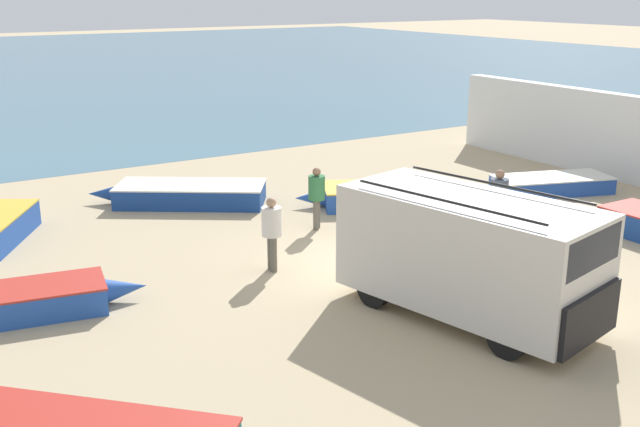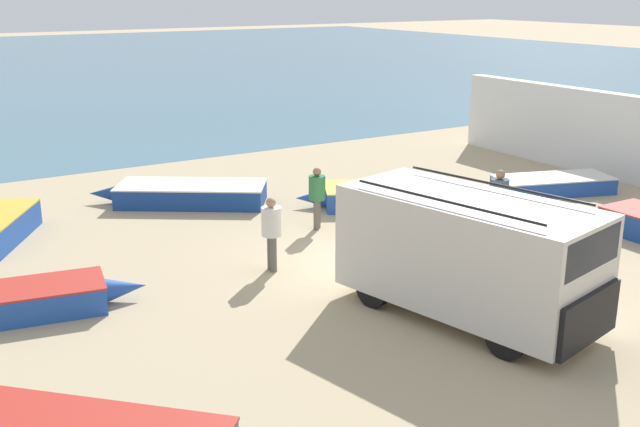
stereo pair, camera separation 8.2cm
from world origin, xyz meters
The scene contains 9 objects.
ground_plane centered at (0.00, 0.00, 0.00)m, with size 200.00×200.00×0.00m, color tan.
parked_van centered at (-0.43, -3.36, 1.27)m, with size 3.09×5.23×2.45m.
fishing_rowboat_0 centered at (-1.99, 6.67, 0.30)m, with size 4.83×3.74×0.60m.
fishing_rowboat_1 centered at (7.84, 2.02, 0.25)m, with size 4.35×2.48×0.50m.
fishing_rowboat_2 centered at (2.85, 3.46, 0.29)m, with size 4.71×3.27×0.58m.
fishing_rowboat_6 centered at (-7.76, 1.14, 0.28)m, with size 4.67×1.92×0.56m.
fisherman_0 centered at (-2.41, 0.68, 1.00)m, with size 0.44×0.44×1.67m.
fisherman_1 centered at (-0.01, 2.71, 0.97)m, with size 0.43×0.43×1.62m.
fisherman_2 centered at (3.46, -0.22, 1.03)m, with size 0.45×0.45×1.72m.
Camera 1 is at (-9.68, -12.97, 5.98)m, focal length 42.00 mm.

